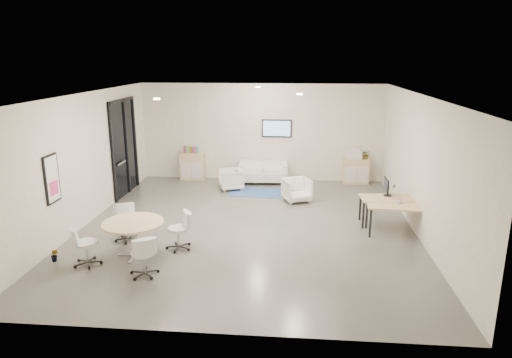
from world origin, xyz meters
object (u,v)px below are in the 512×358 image
Objects in this scene: sideboard_right at (356,171)px; loveseat at (263,173)px; armchair_left at (231,178)px; desk_front at (396,208)px; desk_rear at (388,200)px; round_table at (133,226)px; sideboard_left at (193,166)px; armchair_right at (297,189)px.

sideboard_right reaches higher than loveseat.
desk_front is (4.37, -3.33, 0.27)m from armchair_left.
round_table reaches higher than desk_rear.
sideboard_left is 0.73× the size of round_table.
sideboard_right is at bearing 49.55° from round_table.
armchair_right is 2.83m from desk_rear.
desk_rear is (0.31, -3.85, 0.22)m from sideboard_right.
round_table is at bearing -158.34° from desk_front.
sideboard_left is 2.41m from loveseat.
armchair_right is (1.11, -1.96, 0.05)m from loveseat.
sideboard_left is at bearing 140.75° from desk_rear.
sideboard_left is at bearing -179.90° from sideboard_right.
armchair_right is at bearing -31.14° from sideboard_left.
round_table is at bearing -151.55° from armchair_right.
round_table reaches higher than armchair_right.
desk_front is (3.42, -4.23, 0.30)m from loveseat.
armchair_right is at bearing 50.41° from round_table.
sideboard_right is 1.18× the size of armchair_left.
armchair_left is 2.32m from armchair_right.
armchair_right is at bearing 44.01° from armchair_left.
desk_rear is 1.13× the size of round_table.
round_table reaches higher than desk_front.
sideboard_right reaches higher than round_table.
desk_front is at bearing -85.00° from sideboard_right.
armchair_left reaches higher than desk_front.
armchair_right reaches higher than desk_rear.
sideboard_right is 2.87m from armchair_right.
desk_rear is at bearing 38.34° from armchair_left.
sideboard_left is 0.56× the size of loveseat.
armchair_left is at bearing 130.88° from armchair_right.
sideboard_left reaches higher than armchair_left.
sideboard_left is 7.30m from desk_front.
sideboard_right is 0.58× the size of desk_rear.
sideboard_right is 8.14m from round_table.
round_table is (-5.28, -6.19, 0.27)m from sideboard_right.
sideboard_left is 1.80m from armchair_left.
desk_rear is 1.02× the size of desk_front.
round_table is (-3.36, -4.06, 0.31)m from armchair_right.
armchair_right is (-1.92, -2.13, -0.04)m from sideboard_right.
sideboard_left reaches higher than desk_front.
sideboard_right is at bearing 0.10° from sideboard_left.
armchair_left is at bearing -164.90° from sideboard_right.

